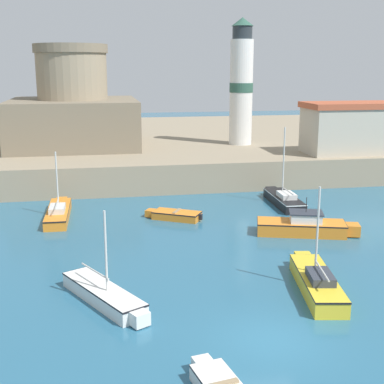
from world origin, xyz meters
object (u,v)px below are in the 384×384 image
(sailboat_black_1, at_px, (284,199))
(sailboat_white_2, at_px, (104,294))
(sailboat_yellow_4, at_px, (316,281))
(harbor_shed_far_end, at_px, (351,128))
(fortress, at_px, (74,112))
(sailboat_orange_7, at_px, (58,212))
(dinghy_orange_3, at_px, (175,215))
(motorboat_orange_6, at_px, (304,226))
(lighthouse, at_px, (241,84))

(sailboat_black_1, bearing_deg, sailboat_white_2, -132.50)
(sailboat_white_2, xyz_separation_m, sailboat_yellow_4, (9.45, -0.46, 0.09))
(sailboat_yellow_4, relative_size, harbor_shed_far_end, 0.78)
(sailboat_white_2, relative_size, sailboat_yellow_4, 0.87)
(fortress, bearing_deg, harbor_shed_far_end, -20.34)
(sailboat_white_2, height_order, fortress, fortress)
(sailboat_orange_7, xyz_separation_m, fortress, (0.72, 17.02, 5.23))
(sailboat_orange_7, distance_m, harbor_shed_far_end, 26.36)
(sailboat_yellow_4, bearing_deg, dinghy_orange_3, 109.72)
(motorboat_orange_6, bearing_deg, dinghy_orange_3, 147.09)
(sailboat_white_2, distance_m, motorboat_orange_6, 14.27)
(dinghy_orange_3, relative_size, fortress, 0.32)
(motorboat_orange_6, relative_size, lighthouse, 0.52)
(motorboat_orange_6, bearing_deg, fortress, 121.19)
(sailboat_yellow_4, relative_size, sailboat_orange_7, 0.94)
(dinghy_orange_3, bearing_deg, sailboat_white_2, -111.92)
(harbor_shed_far_end, bearing_deg, fortress, 159.66)
(harbor_shed_far_end, bearing_deg, sailboat_white_2, -135.03)
(sailboat_black_1, xyz_separation_m, lighthouse, (0.68, 14.60, 7.77))
(dinghy_orange_3, distance_m, fortress, 20.61)
(dinghy_orange_3, xyz_separation_m, sailboat_orange_7, (-7.64, 1.64, 0.12))
(sailboat_black_1, distance_m, dinghy_orange_3, 8.72)
(fortress, height_order, harbor_shed_far_end, fortress)
(sailboat_yellow_4, xyz_separation_m, motorboat_orange_6, (2.66, 8.01, 0.06))
(dinghy_orange_3, relative_size, lighthouse, 0.31)
(sailboat_orange_7, relative_size, fortress, 0.57)
(fortress, bearing_deg, sailboat_yellow_4, -69.91)
(sailboat_black_1, relative_size, dinghy_orange_3, 1.67)
(dinghy_orange_3, xyz_separation_m, lighthouse, (9.08, 16.92, 7.91))
(motorboat_orange_6, height_order, harbor_shed_far_end, harbor_shed_far_end)
(lighthouse, bearing_deg, harbor_shed_far_end, -41.82)
(lighthouse, bearing_deg, sailboat_white_2, -115.66)
(dinghy_orange_3, distance_m, lighthouse, 20.77)
(sailboat_orange_7, bearing_deg, sailboat_yellow_4, -49.60)
(sailboat_white_2, xyz_separation_m, fortress, (-2.00, 30.87, 5.27))
(sailboat_yellow_4, bearing_deg, sailboat_black_1, 75.55)
(sailboat_orange_7, relative_size, lighthouse, 0.57)
(sailboat_yellow_4, relative_size, lighthouse, 0.53)
(sailboat_black_1, xyz_separation_m, harbor_shed_far_end, (8.68, 7.44, 4.22))
(sailboat_orange_7, bearing_deg, lighthouse, 42.43)
(sailboat_black_1, relative_size, lighthouse, 0.53)
(sailboat_white_2, bearing_deg, fortress, 93.72)
(sailboat_black_1, xyz_separation_m, dinghy_orange_3, (-8.40, -2.32, -0.14))
(sailboat_yellow_4, height_order, fortress, fortress)
(sailboat_orange_7, distance_m, fortress, 17.82)
(sailboat_white_2, distance_m, harbor_shed_far_end, 31.38)
(sailboat_white_2, height_order, harbor_shed_far_end, harbor_shed_far_end)
(sailboat_white_2, distance_m, fortress, 31.38)
(fortress, height_order, lighthouse, lighthouse)
(sailboat_yellow_4, xyz_separation_m, harbor_shed_far_end, (12.54, 22.43, 4.19))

